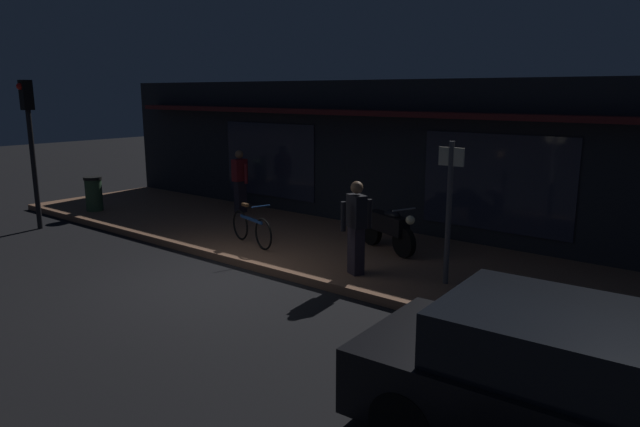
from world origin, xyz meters
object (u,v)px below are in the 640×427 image
sign_post (449,205)px  traffic_light_pole (30,128)px  bicycle_parked (251,228)px  trash_bin (94,193)px  person_photographer (240,180)px  parked_car_near (576,391)px  motorcycle (388,227)px  person_bystander (356,226)px

sign_post → traffic_light_pole: traffic_light_pole is taller
bicycle_parked → trash_bin: (-5.88, -0.18, 0.11)m
sign_post → traffic_light_pole: 10.21m
person_photographer → traffic_light_pole: size_ratio=0.46×
sign_post → parked_car_near: (2.98, -3.44, -0.81)m
bicycle_parked → trash_bin: size_ratio=1.73×
motorcycle → sign_post: bearing=-30.6°
person_photographer → bicycle_parked: bearing=-39.6°
person_bystander → traffic_light_pole: (-8.45, -1.61, 1.45)m
bicycle_parked → person_bystander: (2.87, -0.24, 0.52)m
traffic_light_pole → parked_car_near: (12.92, -1.30, -1.77)m
person_photographer → parked_car_near: (9.95, -5.30, -0.32)m
person_photographer → parked_car_near: person_photographer is taller
motorcycle → parked_car_near: 6.60m
sign_post → trash_bin: sign_post is taller
sign_post → trash_bin: (-10.23, -0.48, -0.89)m
parked_car_near → bicycle_parked: bearing=156.8°
traffic_light_pole → person_photographer: bearing=53.5°
sign_post → trash_bin: bearing=-177.3°
sign_post → parked_car_near: sign_post is taller
traffic_light_pole → motorcycle: bearing=21.7°
bicycle_parked → sign_post: sign_post is taller
person_bystander → trash_bin: bearing=179.6°
motorcycle → bicycle_parked: size_ratio=1.01×
trash_bin → traffic_light_pole: traffic_light_pole is taller
bicycle_parked → traffic_light_pole: bearing=-161.7°
motorcycle → bicycle_parked: (-2.52, -1.38, -0.14)m
trash_bin → traffic_light_pole: bearing=-79.9°
trash_bin → parked_car_near: (13.21, -2.96, 0.08)m
person_photographer → traffic_light_pole: 5.19m
sign_post → parked_car_near: size_ratio=0.57×
person_bystander → traffic_light_pole: size_ratio=0.46×
bicycle_parked → sign_post: bearing=3.9°
person_bystander → trash_bin: person_bystander is taller
bicycle_parked → person_photographer: (-2.62, 2.16, 0.52)m
bicycle_parked → parked_car_near: size_ratio=0.38×
person_photographer → trash_bin: 4.04m
trash_bin → parked_car_near: size_ratio=0.22×
motorcycle → traffic_light_pole: bearing=-158.3°
trash_bin → person_bystander: bearing=-0.4°
person_bystander → parked_car_near: size_ratio=0.40×
person_photographer → sign_post: size_ratio=0.70×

